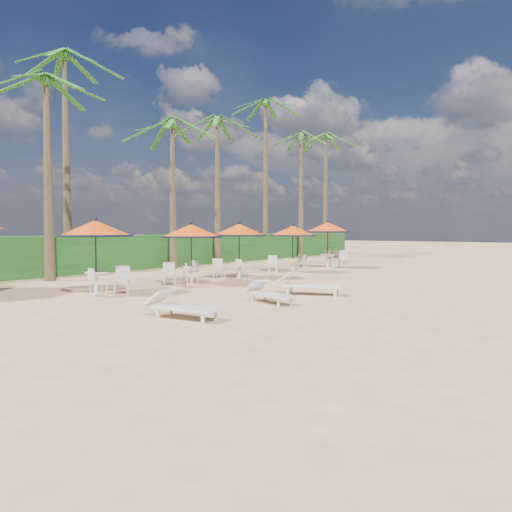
{
  "coord_description": "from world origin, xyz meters",
  "views": [
    {
      "loc": [
        8.29,
        -9.73,
        2.09
      ],
      "look_at": [
        -1.8,
        3.85,
        1.2
      ],
      "focal_mm": 35.0,
      "sensor_mm": 36.0,
      "label": 1
    }
  ],
  "objects": [
    {
      "name": "station_4",
      "position": [
        -4.75,
        14.54,
        1.92
      ],
      "size": [
        2.51,
        2.6,
        2.62
      ],
      "color": "black",
      "rests_on": "ground"
    },
    {
      "name": "station_3",
      "position": [
        -4.75,
        10.81,
        1.75
      ],
      "size": [
        2.3,
        2.3,
        2.4
      ],
      "color": "black",
      "rests_on": "ground"
    },
    {
      "name": "station_1",
      "position": [
        -4.96,
        3.92,
        1.76
      ],
      "size": [
        2.3,
        2.3,
        2.4
      ],
      "color": "black",
      "rests_on": "ground"
    },
    {
      "name": "ground",
      "position": [
        0.0,
        0.0,
        0.0
      ],
      "size": [
        160.0,
        160.0,
        0.0
      ],
      "primitive_type": "plane",
      "color": "tan",
      "rests_on": "ground"
    },
    {
      "name": "palm_7",
      "position": [
        -12.14,
        27.58,
        9.35
      ],
      "size": [
        5.0,
        5.0,
        10.21
      ],
      "color": "brown",
      "rests_on": "ground"
    },
    {
      "name": "palm_4",
      "position": [
        -11.5,
        13.03,
        8.07
      ],
      "size": [
        5.0,
        5.0,
        8.85
      ],
      "color": "brown",
      "rests_on": "ground"
    },
    {
      "name": "station_0",
      "position": [
        -5.39,
        0.1,
        1.91
      ],
      "size": [
        2.4,
        2.4,
        2.51
      ],
      "color": "black",
      "rests_on": "ground"
    },
    {
      "name": "palm_6",
      "position": [
        -11.73,
        22.99,
        8.66
      ],
      "size": [
        5.0,
        5.0,
        9.48
      ],
      "color": "brown",
      "rests_on": "ground"
    },
    {
      "name": "palm_3",
      "position": [
        -11.3,
        9.15,
        7.24
      ],
      "size": [
        5.0,
        5.0,
        7.97
      ],
      "color": "brown",
      "rests_on": "ground"
    },
    {
      "name": "palm_2",
      "position": [
        -13.27,
        4.1,
        9.72
      ],
      "size": [
        5.0,
        5.0,
        10.6
      ],
      "color": "brown",
      "rests_on": "ground"
    },
    {
      "name": "palm_5",
      "position": [
        -12.65,
        19.62,
        10.47
      ],
      "size": [
        5.0,
        5.0,
        11.42
      ],
      "color": "brown",
      "rests_on": "ground"
    },
    {
      "name": "lounger_mid",
      "position": [
        0.11,
        1.85,
        0.29
      ],
      "size": [
        1.83,
        1.08,
        0.63
      ],
      "rotation": [
        0.0,
        0.0,
        -0.33
      ],
      "color": "silver",
      "rests_on": "ground"
    },
    {
      "name": "station_2",
      "position": [
        -4.89,
        6.75,
        1.87
      ],
      "size": [
        2.35,
        2.35,
        2.45
      ],
      "color": "black",
      "rests_on": "ground"
    },
    {
      "name": "palm_1",
      "position": [
        -10.56,
        1.53,
        7.61
      ],
      "size": [
        5.0,
        5.0,
        8.36
      ],
      "color": "brown",
      "rests_on": "ground"
    },
    {
      "name": "lounger_near",
      "position": [
        -0.09,
        -1.46,
        0.32
      ],
      "size": [
        1.94,
        0.77,
        0.68
      ],
      "rotation": [
        0.0,
        0.0,
        0.1
      ],
      "color": "silver",
      "rests_on": "ground"
    },
    {
      "name": "lounger_far",
      "position": [
        0.05,
        4.04,
        0.36
      ],
      "size": [
        2.25,
        1.39,
        0.77
      ],
      "rotation": [
        0.0,
        0.0,
        0.36
      ],
      "color": "silver",
      "rests_on": "ground"
    },
    {
      "name": "scrub_hedge",
      "position": [
        -13.5,
        11.0,
        0.9
      ],
      "size": [
        3.0,
        40.0,
        1.8
      ],
      "primitive_type": "cube",
      "color": "#194716",
      "rests_on": "ground"
    }
  ]
}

